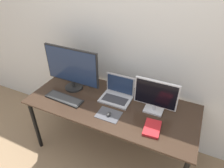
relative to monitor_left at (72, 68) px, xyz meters
The scene contains 9 objects.
wall_back 0.68m from the monitor_left, 35.30° to the left, with size 7.00×0.05×2.50m.
desk 0.61m from the monitor_left, ahead, with size 1.74×0.75×0.72m.
monitor_left is the anchor object (origin of this frame).
monitor_right 0.93m from the monitor_left, ahead, with size 0.41×0.13×0.35m.
laptop 0.56m from the monitor_left, ahead, with size 0.32×0.24×0.24m.
keyboard 0.34m from the monitor_left, 83.82° to the right, with size 0.43×0.15×0.02m.
mousepad 0.66m from the monitor_left, 23.33° to the right, with size 0.23×0.17×0.00m.
mouse 0.66m from the monitor_left, 23.96° to the right, with size 0.04×0.06×0.03m.
book 1.05m from the monitor_left, 13.97° to the right, with size 0.16×0.22×0.03m.
Camera 1 is at (0.69, -1.07, 2.03)m, focal length 32.00 mm.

